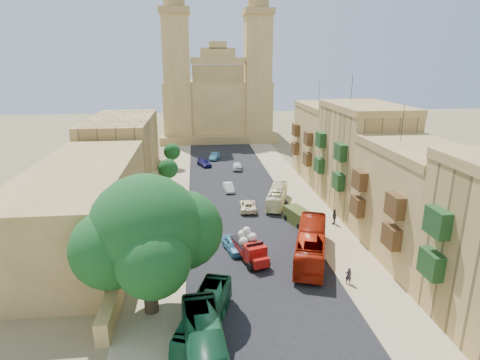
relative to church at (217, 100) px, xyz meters
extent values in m
plane|color=olive|center=(0.00, -78.61, -9.52)|extent=(260.00, 260.00, 0.00)
cube|color=black|center=(0.00, -48.61, -9.51)|extent=(14.00, 140.00, 0.01)
cube|color=tan|center=(9.50, -48.61, -9.51)|extent=(5.00, 140.00, 0.01)
cube|color=tan|center=(-9.50, -48.61, -9.51)|extent=(5.00, 140.00, 0.01)
cube|color=tan|center=(7.00, -48.61, -9.46)|extent=(0.25, 140.00, 0.12)
cube|color=tan|center=(-7.00, -48.61, -9.46)|extent=(0.25, 140.00, 0.12)
cube|color=#1B441D|center=(11.55, -77.69, -4.96)|extent=(0.90, 2.20, 2.00)
cube|color=#1B441D|center=(11.55, -77.69, -1.60)|extent=(0.90, 2.20, 2.00)
cube|color=tan|center=(16.00, -67.61, -4.27)|extent=(8.00, 14.00, 10.50)
cube|color=#9F7F45|center=(16.00, -67.61, 1.38)|extent=(8.20, 14.00, 0.80)
cylinder|color=black|center=(15.00, -64.81, 3.58)|extent=(0.06, 0.06, 3.60)
cube|color=#53351B|center=(11.55, -71.53, -5.53)|extent=(0.90, 2.20, 2.00)
cube|color=#53351B|center=(11.55, -63.69, -5.53)|extent=(0.90, 2.20, 2.00)
cube|color=#53351B|center=(11.55, -71.53, -2.59)|extent=(0.90, 2.20, 2.00)
cube|color=#53351B|center=(11.55, -63.69, -2.59)|extent=(0.90, 2.20, 2.00)
cube|color=tan|center=(16.00, -53.61, -3.02)|extent=(8.00, 14.00, 13.00)
cube|color=#9F7F45|center=(16.00, -53.61, 3.88)|extent=(8.20, 14.00, 0.80)
cylinder|color=black|center=(15.00, -50.81, 6.08)|extent=(0.06, 0.06, 3.60)
cube|color=#1B441D|center=(11.55, -57.53, -4.58)|extent=(0.90, 2.20, 2.00)
cube|color=#1B441D|center=(11.55, -49.69, -4.58)|extent=(0.90, 2.20, 2.00)
cube|color=#1B441D|center=(11.55, -57.53, -0.94)|extent=(0.90, 2.20, 2.00)
cube|color=#1B441D|center=(11.55, -49.69, -0.94)|extent=(0.90, 2.20, 2.00)
cube|color=tan|center=(16.00, -39.61, -3.77)|extent=(8.00, 14.00, 11.50)
cube|color=#9F7F45|center=(16.00, -39.61, 2.38)|extent=(8.20, 14.00, 0.80)
cylinder|color=black|center=(15.00, -36.81, 4.58)|extent=(0.06, 0.06, 3.60)
cube|color=#53351B|center=(11.55, -43.53, -5.15)|extent=(0.90, 2.20, 2.00)
cube|color=#53351B|center=(11.55, -35.69, -5.15)|extent=(0.90, 2.20, 2.00)
cube|color=#53351B|center=(11.55, -43.53, -1.93)|extent=(0.90, 2.20, 2.00)
cube|color=#53351B|center=(11.55, -35.69, -1.93)|extent=(0.90, 2.20, 2.00)
cube|color=tan|center=(-12.50, -58.61, -8.62)|extent=(1.00, 40.00, 1.80)
cube|color=#9F7F45|center=(-18.00, -60.61, -5.32)|extent=(10.00, 28.00, 8.40)
cube|color=tan|center=(-18.00, -34.61, -4.52)|extent=(10.00, 22.00, 10.00)
cube|color=tan|center=(0.00, 2.39, -2.52)|extent=(26.00, 20.00, 14.00)
cube|color=#9F7F45|center=(0.00, -8.11, -8.62)|extent=(28.00, 4.00, 1.80)
cube|color=#9F7F45|center=(0.00, -6.41, 0.48)|extent=(12.00, 2.00, 16.00)
cube|color=tan|center=(0.00, -6.41, 9.38)|extent=(12.60, 2.40, 1.60)
cube|color=tan|center=(0.00, -6.41, 11.08)|extent=(8.00, 2.00, 2.40)
cube|color=tan|center=(0.00, -6.41, 12.88)|extent=(4.00, 2.00, 1.60)
cube|color=tan|center=(-9.50, -5.11, 4.98)|extent=(6.00, 6.00, 29.00)
cube|color=#9F7F45|center=(-9.50, -5.11, 20.08)|extent=(6.80, 6.80, 1.40)
cylinder|color=#9F7F45|center=(-9.50, -5.11, 21.68)|extent=(4.80, 4.80, 1.80)
cube|color=tan|center=(9.50, -5.11, 4.98)|extent=(6.00, 6.00, 29.00)
cube|color=#9F7F45|center=(9.50, -5.11, 20.08)|extent=(6.80, 6.80, 1.40)
cylinder|color=#9F7F45|center=(9.50, -5.11, 21.68)|extent=(4.80, 4.80, 1.80)
cylinder|color=#3A2C1D|center=(-9.50, -74.61, -7.38)|extent=(1.12, 1.12, 4.27)
sphere|color=#103D17|center=(-9.50, -74.61, -2.55)|extent=(8.54, 8.54, 8.54)
sphere|color=#103D17|center=(-6.80, -73.27, -3.22)|extent=(6.29, 6.29, 6.29)
sphere|color=#103D17|center=(-11.97, -75.62, -3.45)|extent=(5.84, 5.84, 5.84)
sphere|color=#103D17|center=(-8.83, -77.31, -3.67)|extent=(5.39, 5.39, 5.39)
sphere|color=#103D17|center=(-10.74, -72.14, -1.65)|extent=(4.94, 4.94, 4.94)
cylinder|color=#3A2C1D|center=(-10.00, -66.61, -8.46)|extent=(0.44, 0.44, 2.12)
sphere|color=#103D17|center=(-10.00, -66.61, -6.32)|extent=(3.08, 3.08, 3.08)
cylinder|color=#3A2C1D|center=(-10.00, -54.61, -8.52)|extent=(0.44, 0.44, 2.00)
sphere|color=#103D17|center=(-10.00, -54.61, -6.50)|extent=(2.90, 2.90, 2.90)
cylinder|color=#3A2C1D|center=(-10.00, -42.61, -8.47)|extent=(0.44, 0.44, 2.10)
sphere|color=#103D17|center=(-10.00, -42.61, -6.35)|extent=(3.05, 3.05, 3.05)
cylinder|color=#3A2C1D|center=(-10.00, -30.61, -8.47)|extent=(0.44, 0.44, 2.09)
sphere|color=#103D17|center=(-10.00, -30.61, -6.36)|extent=(3.04, 3.04, 3.04)
cube|color=#A4110C|center=(-0.88, -66.08, -8.36)|extent=(2.89, 3.76, 0.83)
cube|color=black|center=(-0.88, -66.08, -7.90)|extent=(2.95, 3.82, 0.11)
cube|color=#A4110C|center=(-0.28, -68.11, -8.27)|extent=(2.30, 2.05, 1.66)
cube|color=#A4110C|center=(0.04, -69.18, -8.64)|extent=(1.82, 1.51, 0.92)
cube|color=black|center=(-0.28, -68.11, -7.62)|extent=(1.71, 0.59, 0.83)
cylinder|color=black|center=(-0.93, -69.17, -9.10)|extent=(0.55, 0.89, 0.83)
cylinder|color=black|center=(0.84, -68.65, -9.10)|extent=(0.55, 0.89, 0.83)
cylinder|color=black|center=(-2.08, -65.28, -9.10)|extent=(0.55, 0.89, 0.83)
cylinder|color=black|center=(-0.31, -64.75, -9.10)|extent=(0.55, 0.89, 0.83)
sphere|color=beige|center=(-1.16, -66.74, -7.67)|extent=(1.02, 1.02, 1.02)
sphere|color=beige|center=(-0.36, -66.21, -7.67)|extent=(1.02, 1.02, 1.02)
sphere|color=beige|center=(-1.04, -65.55, -7.67)|extent=(1.02, 1.02, 1.02)
sphere|color=beige|center=(-1.26, -66.09, -7.16)|extent=(0.92, 0.92, 0.92)
sphere|color=beige|center=(-0.33, -66.78, -7.21)|extent=(0.92, 0.92, 0.92)
sphere|color=beige|center=(-0.85, -66.17, -6.75)|extent=(0.83, 0.83, 0.83)
cube|color=#49531F|center=(6.50, -58.61, -8.61)|extent=(3.17, 4.77, 1.81)
cylinder|color=black|center=(6.16, -60.33, -9.15)|extent=(0.50, 0.78, 0.73)
cylinder|color=black|center=(7.79, -59.80, -9.15)|extent=(0.50, 0.78, 0.73)
cylinder|color=black|center=(5.21, -57.43, -9.15)|extent=(0.50, 0.78, 0.73)
cylinder|color=black|center=(6.84, -56.90, -9.15)|extent=(0.50, 0.78, 0.73)
imported|color=#154B2D|center=(-5.41, -81.61, -8.05)|extent=(3.31, 10.71, 2.94)
imported|color=#145833|center=(-5.39, -77.61, -8.25)|extent=(4.74, 9.30, 2.53)
imported|color=#B2210A|center=(5.48, -67.36, -7.93)|extent=(6.14, 11.67, 3.18)
imported|color=#FFF9BF|center=(5.22, -51.63, -8.31)|extent=(4.58, 8.84, 2.41)
imported|color=#4A9AC0|center=(-2.03, -64.91, -8.82)|extent=(2.57, 4.35, 1.39)
imported|color=white|center=(-0.91, -44.97, -8.89)|extent=(1.65, 3.89, 1.25)
imported|color=#FFECC0|center=(1.00, -53.31, -8.87)|extent=(2.47, 4.77, 1.28)
imported|color=#110F4B|center=(-4.22, -29.60, -8.91)|extent=(3.08, 4.53, 1.22)
imported|color=white|center=(1.74, -32.62, -8.81)|extent=(2.14, 4.33, 1.42)
imported|color=teal|center=(-2.00, -24.51, -8.84)|extent=(2.45, 4.33, 1.35)
imported|color=#272329|center=(7.50, -72.39, -8.74)|extent=(0.58, 0.40, 1.55)
imported|color=#313132|center=(10.73, -59.19, -8.55)|extent=(0.48, 1.13, 1.93)
camera|label=1|loc=(-5.57, -102.73, 9.64)|focal=30.00mm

